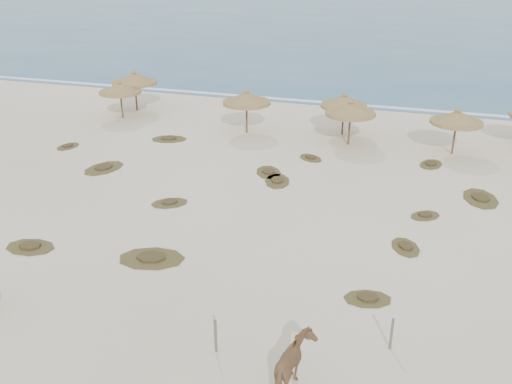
% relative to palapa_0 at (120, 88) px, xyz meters
% --- Properties ---
extents(ground, '(160.00, 160.00, 0.00)m').
position_rel_palapa_0_xyz_m(ground, '(12.65, -17.14, -2.25)').
color(ground, beige).
rests_on(ground, ground).
extents(ocean, '(200.00, 100.00, 0.01)m').
position_rel_palapa_0_xyz_m(ocean, '(12.65, 57.86, -2.24)').
color(ocean, '#29517B').
rests_on(ocean, ground).
extents(foam_line, '(70.00, 0.60, 0.01)m').
position_rel_palapa_0_xyz_m(foam_line, '(12.65, 8.86, -2.24)').
color(foam_line, white).
rests_on(foam_line, ground).
extents(palapa_0, '(3.84, 3.84, 2.90)m').
position_rel_palapa_0_xyz_m(palapa_0, '(0.00, 0.00, 0.00)').
color(palapa_0, '#4F3B28').
rests_on(palapa_0, ground).
extents(palapa_1, '(3.87, 3.87, 3.18)m').
position_rel_palapa_0_xyz_m(palapa_1, '(0.01, 2.24, 0.22)').
color(palapa_1, '#4F3B28').
rests_on(palapa_1, ground).
extents(palapa_2, '(3.55, 3.55, 3.09)m').
position_rel_palapa_0_xyz_m(palapa_2, '(9.98, -0.56, 0.15)').
color(palapa_2, '#4F3B28').
rests_on(palapa_2, ground).
extents(palapa_3, '(3.67, 3.67, 3.03)m').
position_rel_palapa_0_xyz_m(palapa_3, '(17.10, -0.97, 0.10)').
color(palapa_3, '#4F3B28').
rests_on(palapa_3, ground).
extents(palapa_4, '(4.05, 4.05, 2.97)m').
position_rel_palapa_0_xyz_m(palapa_4, '(16.37, 0.98, 0.06)').
color(palapa_4, '#4F3B28').
rests_on(palapa_4, ground).
extents(palapa_5, '(3.60, 3.60, 2.99)m').
position_rel_palapa_0_xyz_m(palapa_5, '(23.57, -0.84, 0.07)').
color(palapa_5, '#4F3B28').
rests_on(palapa_5, ground).
extents(horse, '(1.02, 2.05, 1.70)m').
position_rel_palapa_0_xyz_m(horse, '(18.97, -23.62, -1.40)').
color(horse, '#926842').
rests_on(horse, ground).
extents(fence_post_near, '(0.11, 0.11, 1.22)m').
position_rel_palapa_0_xyz_m(fence_post_near, '(16.16, -22.70, -1.64)').
color(fence_post_near, '#62574A').
rests_on(fence_post_near, ground).
extents(fence_post_far, '(0.11, 0.11, 1.18)m').
position_rel_palapa_0_xyz_m(fence_post_far, '(21.56, -20.90, -1.66)').
color(fence_post_far, '#62574A').
rests_on(fence_post_far, ground).
extents(scrub_1, '(2.43, 3.01, 0.16)m').
position_rel_palapa_0_xyz_m(scrub_1, '(4.12, -9.55, -2.20)').
color(scrub_1, brown).
rests_on(scrub_1, ground).
extents(scrub_2, '(2.22, 2.03, 0.16)m').
position_rel_palapa_0_xyz_m(scrub_2, '(9.86, -12.81, -2.20)').
color(scrub_2, brown).
rests_on(scrub_2, ground).
extents(scrub_3, '(1.80, 2.37, 0.16)m').
position_rel_palapa_0_xyz_m(scrub_3, '(14.33, -8.43, -2.20)').
color(scrub_3, brown).
rests_on(scrub_3, ground).
extents(scrub_4, '(1.72, 2.07, 0.16)m').
position_rel_palapa_0_xyz_m(scrub_4, '(21.60, -13.92, -2.20)').
color(scrub_4, brown).
rests_on(scrub_4, ground).
extents(scrub_5, '(2.18, 2.91, 0.16)m').
position_rel_palapa_0_xyz_m(scrub_5, '(24.95, -7.55, -2.20)').
color(scrub_5, brown).
rests_on(scrub_5, ground).
extents(scrub_6, '(2.69, 2.15, 0.16)m').
position_rel_palapa_0_xyz_m(scrub_6, '(5.48, -3.57, -2.20)').
color(scrub_6, brown).
rests_on(scrub_6, ground).
extents(scrub_7, '(1.97, 1.88, 0.16)m').
position_rel_palapa_0_xyz_m(scrub_7, '(15.32, -4.32, -2.20)').
color(scrub_7, brown).
rests_on(scrub_7, ground).
extents(scrub_8, '(1.39, 1.85, 0.16)m').
position_rel_palapa_0_xyz_m(scrub_8, '(-0.12, -6.88, -2.20)').
color(scrub_8, brown).
rests_on(scrub_8, ground).
extents(scrub_9, '(3.15, 2.42, 0.16)m').
position_rel_palapa_0_xyz_m(scrub_9, '(11.49, -18.05, -2.20)').
color(scrub_9, brown).
rests_on(scrub_9, ground).
extents(scrub_10, '(1.72, 2.14, 0.16)m').
position_rel_palapa_0_xyz_m(scrub_10, '(22.37, -3.25, -2.20)').
color(scrub_10, brown).
rests_on(scrub_10, ground).
extents(scrub_11, '(2.30, 1.59, 0.16)m').
position_rel_palapa_0_xyz_m(scrub_11, '(6.02, -18.74, -2.20)').
color(scrub_11, brown).
rests_on(scrub_11, ground).
extents(scrub_12, '(2.03, 1.59, 0.16)m').
position_rel_palapa_0_xyz_m(scrub_12, '(20.51, -18.32, -2.20)').
color(scrub_12, brown).
rests_on(scrub_12, ground).
extents(scrub_13, '(2.24, 2.57, 0.16)m').
position_rel_palapa_0_xyz_m(scrub_13, '(13.52, -7.34, -2.20)').
color(scrub_13, brown).
rests_on(scrub_13, ground).
extents(scrub_14, '(1.83, 1.78, 0.16)m').
position_rel_palapa_0_xyz_m(scrub_14, '(22.30, -10.47, -2.20)').
color(scrub_14, brown).
rests_on(scrub_14, ground).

